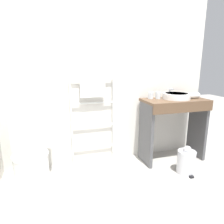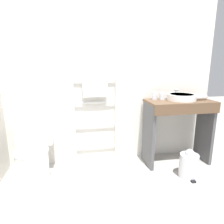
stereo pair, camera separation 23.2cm
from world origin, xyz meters
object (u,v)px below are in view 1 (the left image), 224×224
object	(u,v)px
towel_radiator	(93,102)
hair_dryer	(193,95)
toilet	(32,157)
trash_bin	(186,161)
cup_near_wall	(151,95)
cup_near_edge	(158,95)
sink_basin	(176,96)

from	to	relation	value
towel_radiator	hair_dryer	size ratio (longest dim) A/B	6.07
towel_radiator	toilet	bearing A→B (deg)	-157.20
toilet	trash_bin	xyz separation A→B (m)	(1.80, -0.28, -0.17)
cup_near_wall	hair_dryer	size ratio (longest dim) A/B	0.49
cup_near_edge	trash_bin	world-z (taller)	cup_near_edge
sink_basin	hair_dryer	distance (m)	0.26
cup_near_wall	hair_dryer	world-z (taller)	cup_near_wall
hair_dryer	trash_bin	world-z (taller)	hair_dryer
cup_near_wall	sink_basin	bearing A→B (deg)	-18.43
toilet	cup_near_edge	size ratio (longest dim) A/B	7.92
towel_radiator	trash_bin	xyz separation A→B (m)	(1.05, -0.60, -0.70)
toilet	cup_near_edge	distance (m)	1.75
toilet	hair_dryer	distance (m)	2.21
towel_radiator	hair_dryer	xyz separation A→B (m)	(1.37, -0.21, 0.06)
hair_dryer	trash_bin	bearing A→B (deg)	-129.83
toilet	cup_near_edge	bearing A→B (deg)	7.04
toilet	cup_near_wall	size ratio (longest dim) A/B	7.94
cup_near_wall	cup_near_edge	size ratio (longest dim) A/B	1.00
sink_basin	towel_radiator	bearing A→B (deg)	170.11
towel_radiator	sink_basin	world-z (taller)	towel_radiator
towel_radiator	hair_dryer	distance (m)	1.39
towel_radiator	cup_near_wall	xyz separation A→B (m)	(0.78, -0.08, 0.07)
cup_near_wall	cup_near_edge	bearing A→B (deg)	-19.34
toilet	cup_near_edge	world-z (taller)	cup_near_edge
towel_radiator	trash_bin	world-z (taller)	towel_radiator
sink_basin	trash_bin	world-z (taller)	sink_basin
sink_basin	trash_bin	xyz separation A→B (m)	(-0.07, -0.41, -0.75)
towel_radiator	cup_near_edge	size ratio (longest dim) A/B	12.30
sink_basin	cup_near_edge	xyz separation A→B (m)	(-0.23, 0.08, 0.01)
toilet	hair_dryer	world-z (taller)	hair_dryer
sink_basin	cup_near_wall	size ratio (longest dim) A/B	3.80
towel_radiator	trash_bin	size ratio (longest dim) A/B	3.31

